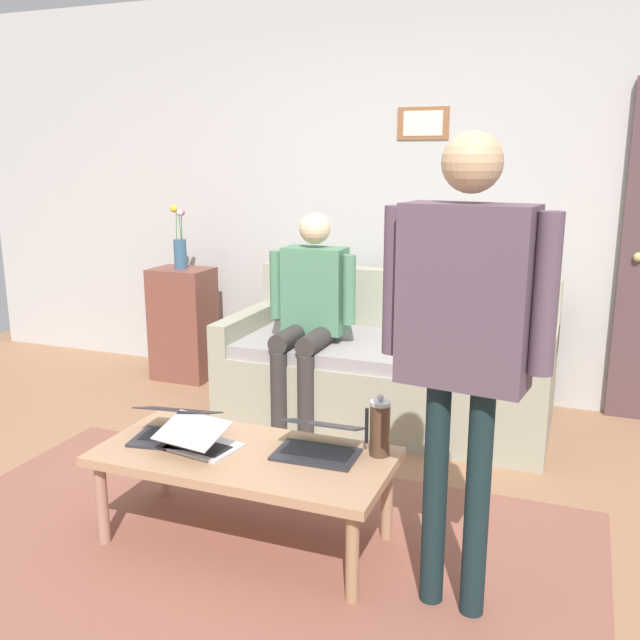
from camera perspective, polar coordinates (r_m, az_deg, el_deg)
ground_plane at (r=3.15m, az=-4.67°, el=-17.34°), size 7.68×7.68×0.00m
area_rug at (r=3.06m, az=-6.97°, el=-18.36°), size 2.92×1.80×0.01m
back_wall at (r=4.79m, az=6.66°, el=10.19°), size 7.04×0.11×2.70m
couch at (r=4.35m, az=5.56°, el=-4.13°), size 1.97×0.92×0.88m
coffee_table at (r=2.97m, az=-6.24°, el=-11.52°), size 1.23×0.59×0.41m
laptop_left at (r=2.98m, az=-9.85°, el=-9.78°), size 0.32×0.31×0.14m
laptop_center at (r=2.91m, az=-0.14°, el=-10.12°), size 0.35×0.29×0.15m
laptop_right at (r=3.12m, az=-11.82°, el=-8.74°), size 0.38×0.34×0.15m
french_press at (r=2.87m, az=4.93°, el=-8.81°), size 0.11×0.08×0.26m
side_shelf at (r=5.17m, az=-11.15°, el=-0.31°), size 0.42×0.32×0.82m
flower_vase at (r=5.07m, az=-11.45°, el=5.88°), size 0.10×0.09×0.45m
person_standing at (r=2.34m, az=11.80°, el=0.05°), size 0.59×0.25×1.68m
person_seated at (r=4.17m, az=-0.83°, el=1.18°), size 0.55×0.51×1.28m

